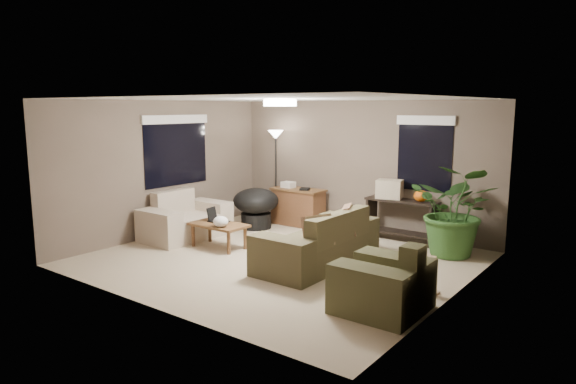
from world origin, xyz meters
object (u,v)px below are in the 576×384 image
Objects in this scene: loveseat at (185,221)px; desk at (298,207)px; papasan_chair at (256,205)px; houseplant at (456,221)px; main_sofa at (320,246)px; cat_scratching_post at (424,278)px; console_table at (401,217)px; floor_lamp at (276,146)px; coffee_table at (219,227)px; armchair at (384,286)px.

desk is at bearing 62.39° from loveseat.
houseplant reaches higher than papasan_chair.
main_sofa is 4.40× the size of cat_scratching_post.
cat_scratching_post is at bearing -19.98° from papasan_chair.
houseplant reaches higher than console_table.
console_table is 0.68× the size of floor_lamp.
coffee_table is (1.00, -0.14, 0.06)m from loveseat.
coffee_table is at bearing -77.71° from floor_lamp.
floor_lamp is (-2.75, -0.14, 1.16)m from console_table.
papasan_chair is at bearing 67.49° from loveseat.
papasan_chair is 0.58× the size of floor_lamp.
floor_lamp is (0.53, 2.03, 1.30)m from loveseat.
armchair is at bearing -36.86° from floor_lamp.
loveseat is 1.48m from papasan_chair.
coffee_table is at bearing 179.97° from cat_scratching_post.
main_sofa is at bearing 7.54° from coffee_table.
armchair is (1.59, -1.05, 0.00)m from main_sofa.
houseplant is 3.00× the size of cat_scratching_post.
armchair reaches higher than desk.
loveseat is 4.76m from houseplant.
cat_scratching_post is (3.59, -2.20, -0.16)m from desk.
armchair is (4.50, -0.94, 0.00)m from loveseat.
loveseat is 1.46× the size of papasan_chair.
console_table is at bearing 16.79° from papasan_chair.
papasan_chair is (0.56, 1.36, 0.17)m from loveseat.
console_table is 2.99m from floor_lamp.
armchair is 5.12m from floor_lamp.
cat_scratching_post is (4.67, -0.14, -0.08)m from loveseat.
main_sofa is 2.67m from desk.
papasan_chair is at bearing -173.44° from houseplant.
floor_lamp is at bearing -177.00° from console_table.
console_table is at bearing 2.93° from desk.
loveseat reaches higher than cat_scratching_post.
armchair is at bearing -11.78° from loveseat.
houseplant is (-0.10, 2.74, 0.29)m from armchair.
coffee_table is at bearing -134.57° from console_table.
armchair is at bearing -41.32° from desk.
cat_scratching_post is (1.76, -0.25, -0.08)m from main_sofa.
cat_scratching_post is (1.39, -2.32, -0.22)m from console_table.
armchair is 2.75m from houseplant.
main_sofa is 2.20× the size of coffee_table.
houseplant is at bearing 6.56° from papasan_chair.
coffee_table is 1.56m from papasan_chair.
armchair is 4.55m from desk.
desk is at bearing 3.29° from floor_lamp.
armchair is 0.91× the size of papasan_chair.
main_sofa is at bearing -27.85° from papasan_chair.
main_sofa is 1.78m from cat_scratching_post.
loveseat is at bearing -117.61° from desk.
floor_lamp reaches higher than houseplant.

